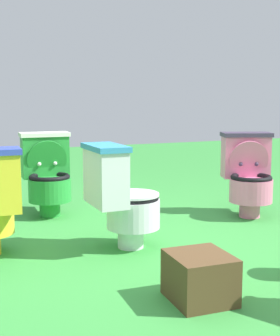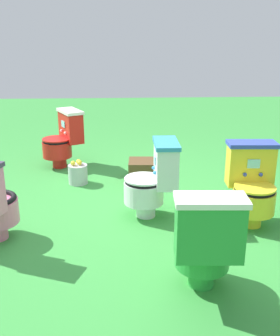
% 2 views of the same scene
% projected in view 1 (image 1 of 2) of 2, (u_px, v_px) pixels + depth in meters
% --- Properties ---
extents(ground, '(14.00, 14.00, 0.00)m').
position_uv_depth(ground, '(170.00, 254.00, 3.18)').
color(ground, green).
extents(toilet_white, '(0.44, 0.50, 0.73)m').
position_uv_depth(toilet_white, '(121.00, 196.00, 3.25)').
color(toilet_white, white).
rests_on(toilet_white, ground).
extents(toilet_pink, '(0.60, 0.55, 0.73)m').
position_uv_depth(toilet_pink, '(248.00, 173.00, 4.20)').
color(toilet_pink, pink).
rests_on(toilet_pink, ground).
extents(toilet_green, '(0.51, 0.44, 0.73)m').
position_uv_depth(toilet_green, '(48.00, 173.00, 4.22)').
color(toilet_green, green).
rests_on(toilet_green, ground).
extents(small_crate, '(0.34, 0.32, 0.24)m').
position_uv_depth(small_crate, '(200.00, 277.00, 2.45)').
color(small_crate, brown).
rests_on(small_crate, ground).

